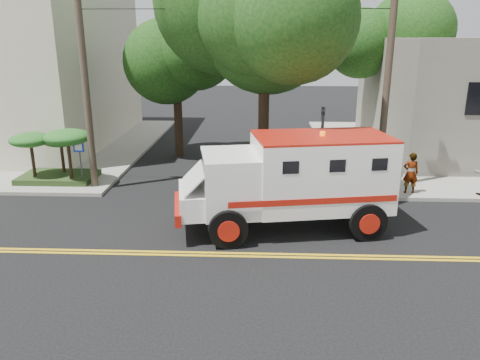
{
  "coord_description": "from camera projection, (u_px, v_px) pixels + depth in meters",
  "views": [
    {
      "loc": [
        1.36,
        -12.58,
        6.2
      ],
      "look_at": [
        0.71,
        2.37,
        1.6
      ],
      "focal_mm": 35.0,
      "sensor_mm": 36.0,
      "label": 1
    }
  ],
  "objects": [
    {
      "name": "sidewalk_ne",
      "position": [
        476.0,
        151.0,
        26.2
      ],
      "size": [
        17.0,
        17.0,
        0.15
      ],
      "primitive_type": "cube",
      "color": "gray",
      "rests_on": "ground"
    },
    {
      "name": "utility_pole_left",
      "position": [
        85.0,
        81.0,
        18.53
      ],
      "size": [
        0.28,
        0.28,
        9.0
      ],
      "primitive_type": "cylinder",
      "color": "#382D23",
      "rests_on": "ground"
    },
    {
      "name": "tree_main",
      "position": [
        277.0,
        9.0,
        17.62
      ],
      "size": [
        6.08,
        5.7,
        9.85
      ],
      "color": "black",
      "rests_on": "ground"
    },
    {
      "name": "traffic_signal",
      "position": [
        322.0,
        142.0,
        18.42
      ],
      "size": [
        0.15,
        0.18,
        3.6
      ],
      "color": "#3F3F42",
      "rests_on": "ground"
    },
    {
      "name": "tree_left",
      "position": [
        181.0,
        46.0,
        23.57
      ],
      "size": [
        4.48,
        4.2,
        7.7
      ],
      "color": "black",
      "rests_on": "ground"
    },
    {
      "name": "utility_pole_right",
      "position": [
        387.0,
        82.0,
        18.23
      ],
      "size": [
        0.28,
        0.28,
        9.0
      ],
      "primitive_type": "cylinder",
      "color": "#382D23",
      "rests_on": "ground"
    },
    {
      "name": "palm_planter",
      "position": [
        55.0,
        147.0,
        20.04
      ],
      "size": [
        3.52,
        2.63,
        2.36
      ],
      "color": "#1E3314",
      "rests_on": "sidewalk_nw"
    },
    {
      "name": "ground",
      "position": [
        213.0,
        254.0,
        13.89
      ],
      "size": [
        100.0,
        100.0,
        0.0
      ],
      "primitive_type": "plane",
      "color": "black",
      "rests_on": "ground"
    },
    {
      "name": "sidewalk_nw",
      "position": [
        6.0,
        146.0,
        27.32
      ],
      "size": [
        17.0,
        17.0,
        0.15
      ],
      "primitive_type": "cube",
      "color": "gray",
      "rests_on": "ground"
    },
    {
      "name": "tree_right",
      "position": [
        392.0,
        38.0,
        26.79
      ],
      "size": [
        4.8,
        4.5,
        8.2
      ],
      "color": "black",
      "rests_on": "ground"
    },
    {
      "name": "pedestrian_a",
      "position": [
        411.0,
        173.0,
        18.66
      ],
      "size": [
        0.62,
        0.42,
        1.67
      ],
      "primitive_type": "imported",
      "rotation": [
        0.0,
        0.0,
        3.1
      ],
      "color": "gray",
      "rests_on": "sidewalk_ne"
    },
    {
      "name": "accessibility_sign",
      "position": [
        80.0,
        157.0,
        19.64
      ],
      "size": [
        0.45,
        0.1,
        2.02
      ],
      "color": "#3F3F42",
      "rests_on": "ground"
    },
    {
      "name": "armored_truck",
      "position": [
        294.0,
        177.0,
        15.29
      ],
      "size": [
        7.27,
        3.76,
        3.16
      ],
      "rotation": [
        0.0,
        0.0,
        0.17
      ],
      "color": "white",
      "rests_on": "ground"
    }
  ]
}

